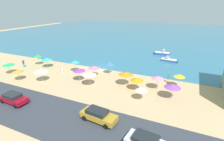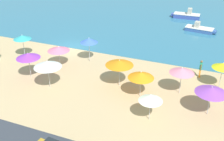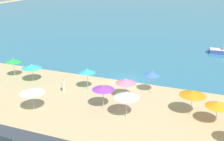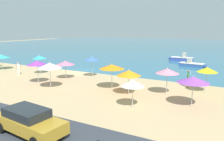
{
  "view_description": "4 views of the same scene",
  "coord_description": "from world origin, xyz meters",
  "px_view_note": "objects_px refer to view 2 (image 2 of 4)",
  "views": [
    {
      "loc": [
        17.56,
        -31.99,
        13.2
      ],
      "look_at": [
        4.56,
        -3.46,
        1.39
      ],
      "focal_mm": 28.0,
      "sensor_mm": 36.0,
      "label": 1
    },
    {
      "loc": [
        15.94,
        -26.47,
        12.89
      ],
      "look_at": [
        7.35,
        -5.39,
        1.06
      ],
      "focal_mm": 45.0,
      "sensor_mm": 36.0,
      "label": 2
    },
    {
      "loc": [
        9.93,
        -30.8,
        13.06
      ],
      "look_at": [
        -2.35,
        0.63,
        0.91
      ],
      "focal_mm": 45.0,
      "sensor_mm": 36.0,
      "label": 3
    },
    {
      "loc": [
        18.28,
        -24.49,
        5.89
      ],
      "look_at": [
        7.5,
        -4.48,
        1.56
      ],
      "focal_mm": 35.0,
      "sensor_mm": 36.0,
      "label": 4
    }
  ],
  "objects_px": {
    "beach_umbrella_1": "(89,40)",
    "beach_umbrella_13": "(28,56)",
    "beach_umbrella_5": "(22,37)",
    "beach_umbrella_10": "(182,71)",
    "skiff_nearshore": "(187,15)",
    "beach_umbrella_7": "(141,75)",
    "bather_2": "(201,68)",
    "beach_umbrella_12": "(59,49)",
    "skiff_offshore": "(199,29)",
    "beach_umbrella_4": "(212,90)",
    "beach_umbrella_9": "(47,64)",
    "beach_umbrella_14": "(223,66)",
    "beach_umbrella_6": "(151,98)",
    "beach_umbrella_2": "(119,63)"
  },
  "relations": [
    {
      "from": "beach_umbrella_7",
      "to": "beach_umbrella_10",
      "type": "relative_size",
      "value": 0.95
    },
    {
      "from": "beach_umbrella_9",
      "to": "skiff_offshore",
      "type": "distance_m",
      "value": 22.89
    },
    {
      "from": "beach_umbrella_5",
      "to": "beach_umbrella_7",
      "type": "height_order",
      "value": "beach_umbrella_5"
    },
    {
      "from": "beach_umbrella_12",
      "to": "beach_umbrella_14",
      "type": "relative_size",
      "value": 0.89
    },
    {
      "from": "beach_umbrella_12",
      "to": "beach_umbrella_10",
      "type": "bearing_deg",
      "value": -3.04
    },
    {
      "from": "beach_umbrella_1",
      "to": "beach_umbrella_13",
      "type": "distance_m",
      "value": 6.47
    },
    {
      "from": "beach_umbrella_10",
      "to": "skiff_nearshore",
      "type": "height_order",
      "value": "beach_umbrella_10"
    },
    {
      "from": "beach_umbrella_4",
      "to": "beach_umbrella_7",
      "type": "height_order",
      "value": "beach_umbrella_4"
    },
    {
      "from": "beach_umbrella_7",
      "to": "skiff_nearshore",
      "type": "bearing_deg",
      "value": 89.75
    },
    {
      "from": "beach_umbrella_2",
      "to": "beach_umbrella_14",
      "type": "xyz_separation_m",
      "value": [
        8.38,
        2.93,
        -0.05
      ]
    },
    {
      "from": "beach_umbrella_4",
      "to": "beach_umbrella_12",
      "type": "distance_m",
      "value": 15.11
    },
    {
      "from": "beach_umbrella_5",
      "to": "beach_umbrella_12",
      "type": "distance_m",
      "value": 4.82
    },
    {
      "from": "beach_umbrella_12",
      "to": "skiff_offshore",
      "type": "distance_m",
      "value": 20.19
    },
    {
      "from": "beach_umbrella_2",
      "to": "beach_umbrella_4",
      "type": "relative_size",
      "value": 1.05
    },
    {
      "from": "beach_umbrella_7",
      "to": "beach_umbrella_10",
      "type": "height_order",
      "value": "beach_umbrella_10"
    },
    {
      "from": "beach_umbrella_6",
      "to": "beach_umbrella_12",
      "type": "xyz_separation_m",
      "value": [
        -10.88,
        5.22,
        0.02
      ]
    },
    {
      "from": "beach_umbrella_2",
      "to": "skiff_offshore",
      "type": "height_order",
      "value": "beach_umbrella_2"
    },
    {
      "from": "beach_umbrella_5",
      "to": "beach_umbrella_6",
      "type": "height_order",
      "value": "beach_umbrella_5"
    },
    {
      "from": "beach_umbrella_1",
      "to": "beach_umbrella_12",
      "type": "xyz_separation_m",
      "value": [
        -2.28,
        -2.26,
        -0.4
      ]
    },
    {
      "from": "beach_umbrella_5",
      "to": "skiff_offshore",
      "type": "distance_m",
      "value": 23.01
    },
    {
      "from": "skiff_offshore",
      "to": "skiff_nearshore",
      "type": "bearing_deg",
      "value": 115.19
    },
    {
      "from": "beach_umbrella_5",
      "to": "beach_umbrella_13",
      "type": "height_order",
      "value": "beach_umbrella_13"
    },
    {
      "from": "beach_umbrella_12",
      "to": "skiff_nearshore",
      "type": "relative_size",
      "value": 0.51
    },
    {
      "from": "beach_umbrella_13",
      "to": "beach_umbrella_14",
      "type": "distance_m",
      "value": 17.31
    },
    {
      "from": "beach_umbrella_4",
      "to": "bather_2",
      "type": "xyz_separation_m",
      "value": [
        -1.28,
        5.85,
        -1.15
      ]
    },
    {
      "from": "beach_umbrella_1",
      "to": "beach_umbrella_5",
      "type": "relative_size",
      "value": 1.03
    },
    {
      "from": "beach_umbrella_4",
      "to": "beach_umbrella_10",
      "type": "height_order",
      "value": "beach_umbrella_10"
    },
    {
      "from": "beach_umbrella_7",
      "to": "beach_umbrella_13",
      "type": "relative_size",
      "value": 0.91
    },
    {
      "from": "skiff_nearshore",
      "to": "skiff_offshore",
      "type": "xyz_separation_m",
      "value": [
        2.59,
        -5.51,
        -0.08
      ]
    },
    {
      "from": "beach_umbrella_7",
      "to": "beach_umbrella_9",
      "type": "distance_m",
      "value": 8.02
    },
    {
      "from": "beach_umbrella_10",
      "to": "beach_umbrella_12",
      "type": "distance_m",
      "value": 12.32
    },
    {
      "from": "beach_umbrella_1",
      "to": "bather_2",
      "type": "relative_size",
      "value": 1.5
    },
    {
      "from": "beach_umbrella_5",
      "to": "skiff_nearshore",
      "type": "distance_m",
      "value": 25.53
    },
    {
      "from": "beach_umbrella_2",
      "to": "skiff_nearshore",
      "type": "relative_size",
      "value": 0.59
    },
    {
      "from": "beach_umbrella_5",
      "to": "beach_umbrella_7",
      "type": "xyz_separation_m",
      "value": [
        14.07,
        -2.91,
        -0.25
      ]
    },
    {
      "from": "beach_umbrella_1",
      "to": "beach_umbrella_5",
      "type": "bearing_deg",
      "value": -166.17
    },
    {
      "from": "beach_umbrella_14",
      "to": "bather_2",
      "type": "xyz_separation_m",
      "value": [
        -1.85,
        1.4,
        -1.23
      ]
    },
    {
      "from": "beach_umbrella_10",
      "to": "skiff_offshore",
      "type": "xyz_separation_m",
      "value": [
        -0.31,
        16.82,
        -1.79
      ]
    },
    {
      "from": "beach_umbrella_5",
      "to": "beach_umbrella_13",
      "type": "distance_m",
      "value": 5.1
    },
    {
      "from": "bather_2",
      "to": "skiff_offshore",
      "type": "relative_size",
      "value": 0.42
    },
    {
      "from": "beach_umbrella_5",
      "to": "skiff_offshore",
      "type": "height_order",
      "value": "beach_umbrella_5"
    },
    {
      "from": "beach_umbrella_7",
      "to": "bather_2",
      "type": "relative_size",
      "value": 1.34
    },
    {
      "from": "beach_umbrella_6",
      "to": "beach_umbrella_10",
      "type": "bearing_deg",
      "value": 72.76
    },
    {
      "from": "beach_umbrella_2",
      "to": "beach_umbrella_9",
      "type": "height_order",
      "value": "beach_umbrella_9"
    },
    {
      "from": "beach_umbrella_5",
      "to": "beach_umbrella_12",
      "type": "height_order",
      "value": "beach_umbrella_5"
    },
    {
      "from": "beach_umbrella_1",
      "to": "beach_umbrella_14",
      "type": "xyz_separation_m",
      "value": [
        13.13,
        -0.69,
        -0.11
      ]
    },
    {
      "from": "beach_umbrella_9",
      "to": "beach_umbrella_14",
      "type": "relative_size",
      "value": 1.07
    },
    {
      "from": "beach_umbrella_4",
      "to": "beach_umbrella_13",
      "type": "relative_size",
      "value": 0.95
    },
    {
      "from": "beach_umbrella_7",
      "to": "beach_umbrella_12",
      "type": "bearing_deg",
      "value": 165.61
    },
    {
      "from": "beach_umbrella_7",
      "to": "skiff_nearshore",
      "type": "height_order",
      "value": "beach_umbrella_7"
    }
  ]
}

